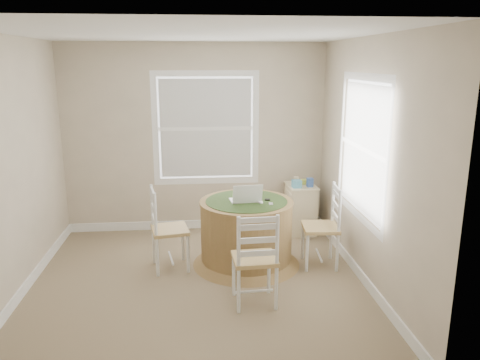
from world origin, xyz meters
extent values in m
cube|color=#93845D|center=(0.00, 0.00, -0.01)|extent=(3.60, 3.60, 0.02)
cube|color=white|center=(0.00, 0.00, 2.61)|extent=(3.60, 3.60, 0.02)
cube|color=beige|center=(0.00, 1.81, 1.30)|extent=(3.60, 0.02, 2.60)
cube|color=beige|center=(0.00, -1.81, 1.30)|extent=(3.60, 0.02, 2.60)
cube|color=beige|center=(-1.81, 0.00, 1.30)|extent=(0.02, 3.60, 2.60)
cube|color=beige|center=(1.81, 0.00, 1.30)|extent=(0.02, 3.60, 2.60)
cube|color=white|center=(0.00, 1.79, 0.06)|extent=(3.60, 0.02, 0.12)
cube|color=white|center=(-1.79, 0.00, 0.06)|extent=(0.02, 3.60, 0.12)
cube|color=white|center=(1.79, 0.00, 0.06)|extent=(0.02, 3.60, 0.12)
cylinder|color=olive|center=(0.58, 0.51, 0.42)|extent=(1.07, 1.07, 0.69)
cone|color=olive|center=(0.58, 0.51, 0.04)|extent=(1.27, 1.27, 0.08)
cylinder|color=olive|center=(0.58, 0.51, 0.76)|extent=(1.09, 1.09, 0.03)
cylinder|color=#364C21|center=(0.58, 0.51, 0.78)|extent=(0.95, 0.95, 0.01)
cone|color=#364C21|center=(0.58, 0.51, 0.72)|extent=(1.05, 1.05, 0.10)
cube|color=white|center=(0.56, 0.52, 0.78)|extent=(0.36, 0.27, 0.02)
cube|color=silver|center=(0.56, 0.52, 0.79)|extent=(0.29, 0.16, 0.00)
cube|color=black|center=(0.58, 0.38, 0.90)|extent=(0.34, 0.10, 0.22)
ellipsoid|color=white|center=(0.73, 0.42, 0.79)|extent=(0.07, 0.10, 0.03)
cube|color=#B7BABF|center=(0.84, 0.36, 0.78)|extent=(0.05, 0.09, 0.02)
cube|color=black|center=(0.82, 0.51, 0.78)|extent=(0.07, 0.06, 0.02)
cube|color=beige|center=(1.45, 1.51, 0.33)|extent=(0.37, 0.50, 0.67)
cube|color=beige|center=(1.45, 1.51, 0.67)|extent=(0.40, 0.53, 0.02)
cube|color=beige|center=(1.29, 1.50, 0.13)|extent=(0.03, 0.41, 0.14)
cube|color=beige|center=(1.29, 1.50, 0.34)|extent=(0.03, 0.41, 0.14)
cube|color=beige|center=(1.29, 1.50, 0.53)|extent=(0.03, 0.41, 0.14)
cube|color=#55A3C3|center=(1.37, 1.41, 0.73)|extent=(0.12, 0.12, 0.10)
cube|color=#D4E952|center=(1.51, 1.57, 0.71)|extent=(0.15, 0.11, 0.06)
cube|color=#395DAB|center=(1.54, 1.43, 0.74)|extent=(0.08, 0.08, 0.12)
cylinder|color=beige|center=(1.41, 1.62, 0.73)|extent=(0.07, 0.07, 0.09)
camera|label=1|loc=(0.03, -4.64, 2.34)|focal=35.00mm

